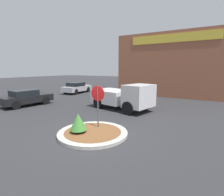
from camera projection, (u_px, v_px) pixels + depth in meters
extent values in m
plane|color=#2D2D30|center=(93.00, 134.00, 8.67)|extent=(120.00, 120.00, 0.00)
cylinder|color=#BCB7AD|center=(93.00, 133.00, 8.66)|extent=(3.44, 3.44, 0.15)
cylinder|color=brown|center=(93.00, 133.00, 8.66)|extent=(2.82, 2.82, 0.15)
cylinder|color=#4C4C51|center=(98.00, 108.00, 9.20)|extent=(0.07, 0.07, 2.38)
cylinder|color=#B71414|center=(98.00, 93.00, 9.07)|extent=(0.81, 0.03, 0.81)
cylinder|color=brown|center=(78.00, 131.00, 8.56)|extent=(0.08, 0.08, 0.12)
cone|color=#3D7F33|center=(78.00, 122.00, 8.48)|extent=(0.82, 0.82, 0.83)
cube|color=silver|center=(139.00, 96.00, 12.81)|extent=(2.06, 2.54, 1.64)
cube|color=silver|center=(112.00, 96.00, 14.70)|extent=(3.45, 2.97, 1.04)
cube|color=black|center=(146.00, 93.00, 12.39)|extent=(0.48, 1.97, 0.57)
cylinder|color=black|center=(145.00, 104.00, 13.82)|extent=(1.00, 0.47, 0.96)
cylinder|color=black|center=(128.00, 108.00, 12.27)|extent=(1.00, 0.47, 0.96)
cylinder|color=black|center=(116.00, 99.00, 15.93)|extent=(1.00, 0.47, 0.96)
cylinder|color=black|center=(98.00, 102.00, 14.37)|extent=(1.00, 0.47, 0.96)
cube|color=#93563D|center=(177.00, 65.00, 21.60)|extent=(13.14, 6.00, 7.26)
cube|color=gold|center=(173.00, 38.00, 18.56)|extent=(9.20, 0.08, 0.90)
cube|color=#B7B7BC|center=(77.00, 88.00, 23.51)|extent=(2.25, 4.57, 0.63)
cube|color=black|center=(76.00, 84.00, 23.22)|extent=(1.81, 2.26, 0.49)
cylinder|color=black|center=(78.00, 89.00, 25.13)|extent=(0.27, 0.73, 0.72)
cylinder|color=black|center=(88.00, 89.00, 24.41)|extent=(0.27, 0.73, 0.72)
cylinder|color=black|center=(65.00, 91.00, 22.69)|extent=(0.27, 0.73, 0.72)
cylinder|color=black|center=(76.00, 92.00, 21.97)|extent=(0.27, 0.73, 0.72)
cube|color=black|center=(27.00, 99.00, 15.39)|extent=(2.27, 4.39, 0.61)
cube|color=black|center=(24.00, 93.00, 15.14)|extent=(1.79, 2.20, 0.49)
cylinder|color=black|center=(36.00, 99.00, 16.94)|extent=(0.28, 0.73, 0.71)
cylinder|color=black|center=(46.00, 101.00, 15.96)|extent=(0.28, 0.73, 0.71)
cylinder|color=black|center=(7.00, 103.00, 14.91)|extent=(0.28, 0.73, 0.71)
cylinder|color=black|center=(16.00, 105.00, 13.93)|extent=(0.28, 0.73, 0.71)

